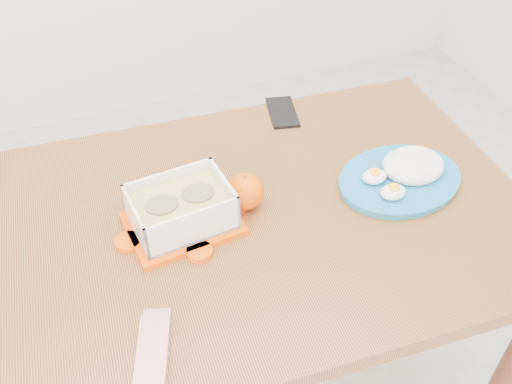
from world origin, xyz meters
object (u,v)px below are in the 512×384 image
object	(u,v)px
dining_table	(256,243)
food_container	(181,209)
orange_fruit	(245,192)
smartphone	(282,112)
rice_plate	(404,173)

from	to	relation	value
dining_table	food_container	world-z (taller)	food_container
orange_fruit	smartphone	distance (m)	0.38
rice_plate	orange_fruit	bearing A→B (deg)	165.36
orange_fruit	smartphone	xyz separation A→B (m)	(0.22, 0.31, -0.04)
orange_fruit	smartphone	world-z (taller)	orange_fruit
dining_table	orange_fruit	xyz separation A→B (m)	(-0.01, 0.03, 0.14)
rice_plate	smartphone	bearing A→B (deg)	106.88
food_container	rice_plate	bearing A→B (deg)	-10.64
rice_plate	smartphone	size ratio (longest dim) A/B	2.30
dining_table	rice_plate	size ratio (longest dim) A/B	3.82
dining_table	smartphone	bearing A→B (deg)	61.46
food_container	smartphone	world-z (taller)	food_container
food_container	smartphone	bearing A→B (deg)	35.01
dining_table	food_container	size ratio (longest dim) A/B	4.97
food_container	orange_fruit	size ratio (longest dim) A/B	3.03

